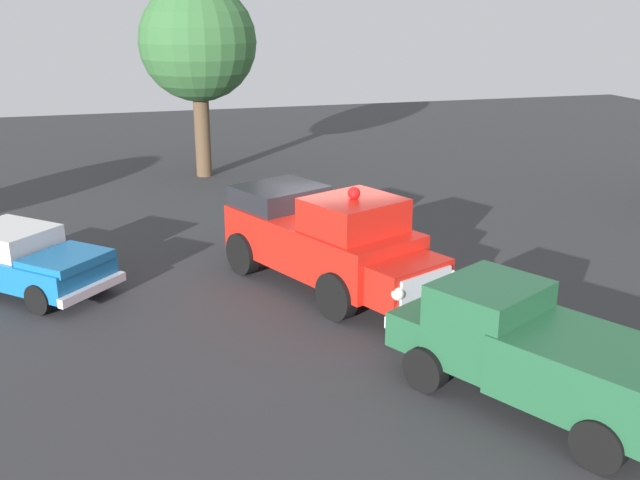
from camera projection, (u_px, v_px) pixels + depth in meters
ground_plane at (338, 277)px, 17.59m from camera, size 60.00×60.00×0.00m
vintage_fire_truck at (326, 238)px, 16.61m from camera, size 4.43×6.32×2.59m
classic_hot_rod at (22, 259)px, 16.61m from camera, size 4.44×4.33×1.46m
parked_pickup at (533, 350)px, 11.73m from camera, size 3.86×5.08×1.90m
lawn_chair_near_truck at (262, 228)px, 19.44m from camera, size 0.68×0.68×1.02m
spectator_seated at (265, 225)px, 19.32m from camera, size 0.60×0.65×1.29m
oak_tree_right at (198, 43)px, 26.37m from camera, size 4.30×4.30×7.15m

